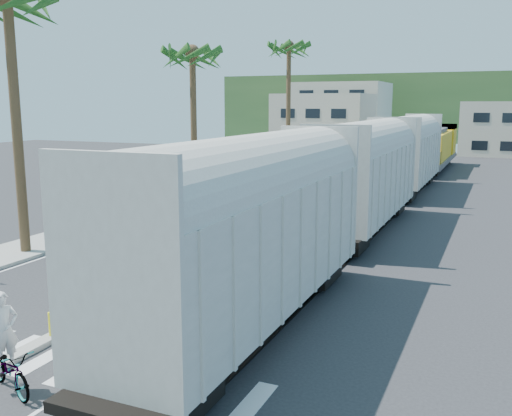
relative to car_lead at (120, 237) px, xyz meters
The scene contains 15 objects.
ground 8.67m from the car_lead, 62.31° to the right, with size 140.00×140.00×0.00m, color #28282B.
sidewalk 17.94m from the car_lead, 104.50° to the left, with size 3.00×90.00×0.15m, color gray.
rails 22.28m from the car_lead, 66.13° to the left, with size 1.56×100.00×0.06m.
median 12.97m from the car_lead, 71.96° to the left, with size 0.45×60.00×0.85m.
crosswalk 10.47m from the car_lead, 67.42° to the right, with size 14.00×2.20×0.01m, color silver.
lane_markings 17.47m from the car_lead, 83.88° to the left, with size 9.42×90.00×0.01m.
freight_train 17.61m from the car_lead, 58.98° to the left, with size 3.00×60.94×5.85m.
palm_trees 18.54m from the car_lead, 105.19° to the left, with size 3.50×37.20×13.75m.
buildings 64.16m from the car_lead, 92.15° to the left, with size 38.00×27.00×10.00m.
hillside 92.59m from the car_lead, 87.51° to the left, with size 80.00×20.00×12.00m, color #385628.
car_lead is the anchor object (origin of this frame).
car_second 4.52m from the car_lead, 86.38° to the left, with size 1.97×4.55×1.46m, color black.
car_third 10.85m from the car_lead, 88.93° to the left, with size 2.03×4.92×1.42m, color black.
car_rear 16.48m from the car_lead, 88.88° to the left, with size 2.58×4.87×1.30m, color #A2A5A7.
cyclist 12.46m from the car_lead, 65.04° to the right, with size 2.16×2.58×2.45m.
Camera 1 is at (11.53, -12.76, 6.68)m, focal length 40.00 mm.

